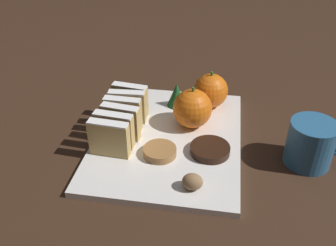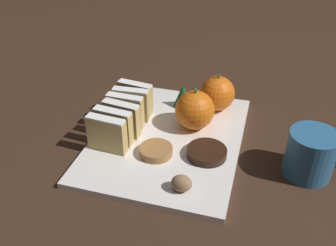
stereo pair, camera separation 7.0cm
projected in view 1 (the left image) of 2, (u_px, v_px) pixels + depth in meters
ground_plane at (168, 141)px, 0.72m from camera, size 6.00×6.00×0.00m
serving_platter at (168, 138)px, 0.72m from camera, size 0.27×0.35×0.01m
stollen_slice_front at (109, 139)px, 0.65m from camera, size 0.07×0.02×0.07m
stollen_slice_second at (114, 130)px, 0.67m from camera, size 0.07×0.03×0.07m
stollen_slice_third at (121, 122)px, 0.70m from camera, size 0.07×0.03×0.07m
stollen_slice_fourth at (123, 114)px, 0.72m from camera, size 0.07×0.02×0.07m
stollen_slice_fifth at (127, 107)px, 0.74m from camera, size 0.07×0.02×0.07m
stollen_slice_sixth at (130, 100)px, 0.76m from camera, size 0.07×0.03×0.07m
orange_near at (192, 108)px, 0.73m from camera, size 0.08×0.08×0.08m
orange_far at (211, 91)px, 0.79m from camera, size 0.07×0.07×0.08m
walnut at (192, 182)px, 0.59m from camera, size 0.03×0.03×0.03m
chocolate_cookie at (210, 149)px, 0.67m from camera, size 0.07×0.07×0.01m
gingerbread_cookie at (160, 151)px, 0.67m from camera, size 0.06×0.06×0.01m
evergreen_sprig at (175, 95)px, 0.80m from camera, size 0.04×0.04×0.05m
coffee_mug at (311, 144)px, 0.65m from camera, size 0.11×0.08×0.08m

